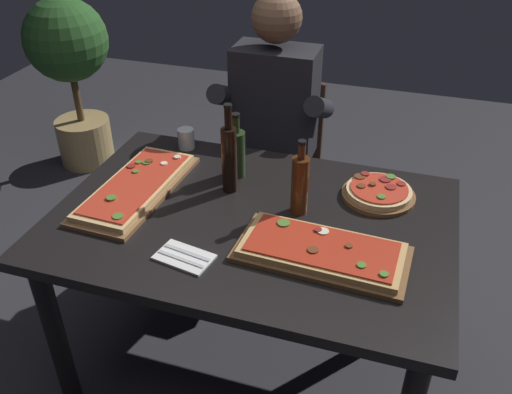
{
  "coord_description": "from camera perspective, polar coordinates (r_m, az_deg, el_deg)",
  "views": [
    {
      "loc": [
        0.49,
        -1.49,
        1.85
      ],
      "look_at": [
        0.0,
        0.05,
        0.79
      ],
      "focal_mm": 38.15,
      "sensor_mm": 36.0,
      "label": 1
    }
  ],
  "objects": [
    {
      "name": "ground_plane",
      "position": [
        2.42,
        -0.37,
        -16.45
      ],
      "size": [
        6.4,
        6.4,
        0.0
      ],
      "primitive_type": "plane",
      "color": "#2D2D33"
    },
    {
      "name": "potted_plant_corner",
      "position": [
        3.66,
        -18.86,
        12.99
      ],
      "size": [
        0.51,
        0.51,
        1.09
      ],
      "color": "tan",
      "rests_on": "ground_plane"
    },
    {
      "name": "seated_diner",
      "position": [
        2.56,
        1.69,
        7.68
      ],
      "size": [
        0.53,
        0.41,
        1.33
      ],
      "color": "#23232D",
      "rests_on": "ground_plane"
    },
    {
      "name": "pizza_rectangular_left",
      "position": [
        2.09,
        -12.43,
        1.05
      ],
      "size": [
        0.28,
        0.59,
        0.05
      ],
      "color": "brown",
      "rests_on": "dining_table"
    },
    {
      "name": "diner_chair",
      "position": [
        2.78,
        2.3,
        3.94
      ],
      "size": [
        0.44,
        0.44,
        0.87
      ],
      "color": "#3D2B1E",
      "rests_on": "ground_plane"
    },
    {
      "name": "wine_bottle_dark",
      "position": [
        2.11,
        -2.09,
        4.75
      ],
      "size": [
        0.07,
        0.07,
        0.26
      ],
      "color": "#233819",
      "rests_on": "dining_table"
    },
    {
      "name": "pizza_rectangular_front",
      "position": [
        1.74,
        6.92,
        -5.67
      ],
      "size": [
        0.56,
        0.29,
        0.05
      ],
      "color": "brown",
      "rests_on": "dining_table"
    },
    {
      "name": "vinegar_bottle_green",
      "position": [
        1.89,
        4.63,
        1.39
      ],
      "size": [
        0.06,
        0.06,
        0.28
      ],
      "color": "#47230F",
      "rests_on": "dining_table"
    },
    {
      "name": "pizza_round_far",
      "position": [
        2.06,
        12.74,
        0.46
      ],
      "size": [
        0.27,
        0.27,
        0.05
      ],
      "color": "brown",
      "rests_on": "dining_table"
    },
    {
      "name": "dining_table",
      "position": [
        1.98,
        -0.44,
        -4.28
      ],
      "size": [
        1.4,
        0.96,
        0.74
      ],
      "color": "black",
      "rests_on": "ground_plane"
    },
    {
      "name": "oil_bottle_amber",
      "position": [
        2.0,
        -2.82,
        4.21
      ],
      "size": [
        0.06,
        0.06,
        0.35
      ],
      "color": "black",
      "rests_on": "dining_table"
    },
    {
      "name": "tumbler_near_camera",
      "position": [
        2.36,
        -7.33,
        5.98
      ],
      "size": [
        0.07,
        0.07,
        0.09
      ],
      "color": "silver",
      "rests_on": "dining_table"
    },
    {
      "name": "napkin_cutlery_set",
      "position": [
        1.75,
        -7.53,
        -6.26
      ],
      "size": [
        0.2,
        0.14,
        0.01
      ],
      "color": "white",
      "rests_on": "dining_table"
    }
  ]
}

